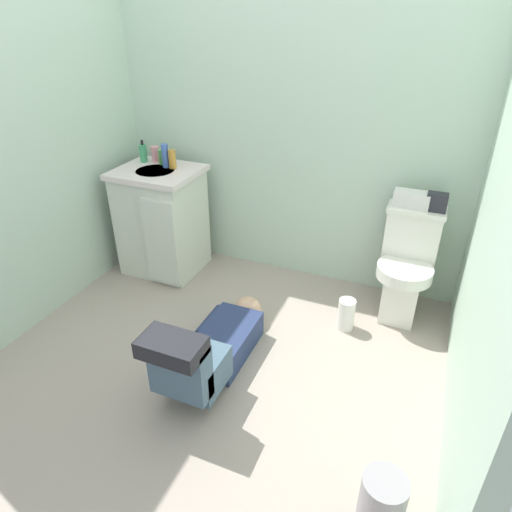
{
  "coord_description": "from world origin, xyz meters",
  "views": [
    {
      "loc": [
        1.02,
        -1.95,
        1.9
      ],
      "look_at": [
        0.03,
        0.4,
        0.45
      ],
      "focal_mm": 31.81,
      "sensor_mm": 36.0,
      "label": 1
    }
  ],
  "objects_px": {
    "soap_dispenser": "(143,153)",
    "bottle_pink": "(155,154)",
    "toiletry_bag": "(437,202)",
    "bottle_amber": "(172,159)",
    "paper_towel_roll": "(346,314)",
    "tissue_box": "(412,199)",
    "trash_can": "(382,502)",
    "faucet": "(166,157)",
    "bottle_green": "(162,157)",
    "toilet": "(406,266)",
    "bottle_blue": "(165,156)",
    "person_plumber": "(210,348)",
    "vanity_cabinet": "(162,220)"
  },
  "relations": [
    {
      "from": "faucet",
      "to": "bottle_pink",
      "type": "xyz_separation_m",
      "value": [
        -0.1,
        0.01,
        0.01
      ]
    },
    {
      "from": "faucet",
      "to": "bottle_blue",
      "type": "xyz_separation_m",
      "value": [
        0.04,
        -0.07,
        0.04
      ]
    },
    {
      "from": "soap_dispenser",
      "to": "bottle_amber",
      "type": "relative_size",
      "value": 1.24
    },
    {
      "from": "tissue_box",
      "to": "toilet",
      "type": "bearing_deg",
      "value": -63.57
    },
    {
      "from": "bottle_green",
      "to": "bottle_blue",
      "type": "bearing_deg",
      "value": -35.37
    },
    {
      "from": "bottle_blue",
      "to": "toiletry_bag",
      "type": "bearing_deg",
      "value": 3.36
    },
    {
      "from": "person_plumber",
      "to": "trash_can",
      "type": "distance_m",
      "value": 1.17
    },
    {
      "from": "bottle_pink",
      "to": "bottle_amber",
      "type": "xyz_separation_m",
      "value": [
        0.2,
        -0.08,
        0.01
      ]
    },
    {
      "from": "soap_dispenser",
      "to": "bottle_pink",
      "type": "height_order",
      "value": "soap_dispenser"
    },
    {
      "from": "faucet",
      "to": "bottle_amber",
      "type": "bearing_deg",
      "value": -34.81
    },
    {
      "from": "toilet",
      "to": "paper_towel_roll",
      "type": "bearing_deg",
      "value": -133.2
    },
    {
      "from": "bottle_amber",
      "to": "trash_can",
      "type": "height_order",
      "value": "bottle_amber"
    },
    {
      "from": "person_plumber",
      "to": "bottle_green",
      "type": "relative_size",
      "value": 9.59
    },
    {
      "from": "bottle_amber",
      "to": "vanity_cabinet",
      "type": "bearing_deg",
      "value": -137.54
    },
    {
      "from": "person_plumber",
      "to": "trash_can",
      "type": "relative_size",
      "value": 4.06
    },
    {
      "from": "vanity_cabinet",
      "to": "bottle_blue",
      "type": "xyz_separation_m",
      "value": [
        0.03,
        0.08,
        0.49
      ]
    },
    {
      "from": "person_plumber",
      "to": "bottle_pink",
      "type": "bearing_deg",
      "value": 132.66
    },
    {
      "from": "vanity_cabinet",
      "to": "bottle_green",
      "type": "relative_size",
      "value": 7.38
    },
    {
      "from": "bottle_amber",
      "to": "bottle_pink",
      "type": "bearing_deg",
      "value": 158.61
    },
    {
      "from": "faucet",
      "to": "toiletry_bag",
      "type": "distance_m",
      "value": 1.92
    },
    {
      "from": "toiletry_bag",
      "to": "bottle_amber",
      "type": "relative_size",
      "value": 0.92
    },
    {
      "from": "faucet",
      "to": "soap_dispenser",
      "type": "relative_size",
      "value": 0.6
    },
    {
      "from": "tissue_box",
      "to": "bottle_green",
      "type": "height_order",
      "value": "bottle_green"
    },
    {
      "from": "bottle_pink",
      "to": "bottle_amber",
      "type": "height_order",
      "value": "bottle_amber"
    },
    {
      "from": "trash_can",
      "to": "bottle_blue",
      "type": "bearing_deg",
      "value": 141.51
    },
    {
      "from": "toilet",
      "to": "faucet",
      "type": "xyz_separation_m",
      "value": [
        -1.82,
        0.05,
        0.5
      ]
    },
    {
      "from": "trash_can",
      "to": "paper_towel_roll",
      "type": "bearing_deg",
      "value": 109.17
    },
    {
      "from": "vanity_cabinet",
      "to": "bottle_amber",
      "type": "bearing_deg",
      "value": 42.46
    },
    {
      "from": "bottle_green",
      "to": "paper_towel_roll",
      "type": "xyz_separation_m",
      "value": [
        1.55,
        -0.34,
        -0.77
      ]
    },
    {
      "from": "tissue_box",
      "to": "toiletry_bag",
      "type": "distance_m",
      "value": 0.15
    },
    {
      "from": "tissue_box",
      "to": "bottle_pink",
      "type": "xyz_separation_m",
      "value": [
        -1.88,
        -0.03,
        0.08
      ]
    },
    {
      "from": "faucet",
      "to": "vanity_cabinet",
      "type": "bearing_deg",
      "value": -88.69
    },
    {
      "from": "vanity_cabinet",
      "to": "faucet",
      "type": "xyz_separation_m",
      "value": [
        -0.0,
        0.15,
        0.45
      ]
    },
    {
      "from": "toilet",
      "to": "bottle_green",
      "type": "height_order",
      "value": "bottle_green"
    },
    {
      "from": "toiletry_bag",
      "to": "bottle_pink",
      "type": "relative_size",
      "value": 1.05
    },
    {
      "from": "person_plumber",
      "to": "tissue_box",
      "type": "xyz_separation_m",
      "value": [
        0.88,
        1.11,
        0.62
      ]
    },
    {
      "from": "toiletry_bag",
      "to": "bottle_amber",
      "type": "xyz_separation_m",
      "value": [
        -1.83,
        -0.11,
        0.08
      ]
    },
    {
      "from": "tissue_box",
      "to": "bottle_pink",
      "type": "bearing_deg",
      "value": -179.01
    },
    {
      "from": "faucet",
      "to": "trash_can",
      "type": "xyz_separation_m",
      "value": [
        1.94,
        -1.58,
        -0.74
      ]
    },
    {
      "from": "bottle_blue",
      "to": "faucet",
      "type": "bearing_deg",
      "value": 118.66
    },
    {
      "from": "tissue_box",
      "to": "bottle_blue",
      "type": "distance_m",
      "value": 1.74
    },
    {
      "from": "soap_dispenser",
      "to": "person_plumber",
      "type": "bearing_deg",
      "value": -44.1
    },
    {
      "from": "toiletry_bag",
      "to": "bottle_amber",
      "type": "bearing_deg",
      "value": -176.58
    },
    {
      "from": "soap_dispenser",
      "to": "paper_towel_roll",
      "type": "distance_m",
      "value": 1.91
    },
    {
      "from": "bottle_blue",
      "to": "bottle_amber",
      "type": "distance_m",
      "value": 0.06
    },
    {
      "from": "faucet",
      "to": "trash_can",
      "type": "relative_size",
      "value": 0.38
    },
    {
      "from": "toilet",
      "to": "faucet",
      "type": "relative_size",
      "value": 7.5
    },
    {
      "from": "faucet",
      "to": "trash_can",
      "type": "distance_m",
      "value": 2.61
    },
    {
      "from": "vanity_cabinet",
      "to": "bottle_amber",
      "type": "relative_size",
      "value": 6.1
    },
    {
      "from": "toiletry_bag",
      "to": "trash_can",
      "type": "xyz_separation_m",
      "value": [
        0.02,
        -1.62,
        -0.67
      ]
    }
  ]
}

